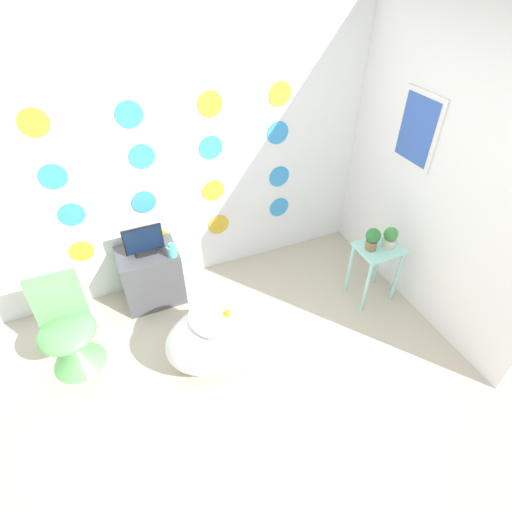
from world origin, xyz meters
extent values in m
plane|color=#BCB29E|center=(0.00, 0.00, 0.00)|extent=(12.00, 12.00, 0.00)
cube|color=white|center=(0.00, 1.80, 1.30)|extent=(4.59, 0.04, 2.60)
cylinder|color=gold|center=(-0.97, 1.78, 0.58)|extent=(0.21, 0.01, 0.21)
cylinder|color=gold|center=(-0.28, 1.78, 0.51)|extent=(0.21, 0.01, 0.21)
cylinder|color=gold|center=(0.31, 1.78, 0.52)|extent=(0.21, 0.01, 0.21)
cylinder|color=#3899E5|center=(0.98, 1.78, 0.55)|extent=(0.21, 0.01, 0.21)
cylinder|color=#3899E5|center=(-0.94, 1.78, 0.97)|extent=(0.21, 0.01, 0.21)
cylinder|color=#3899E5|center=(-0.35, 1.78, 0.94)|extent=(0.21, 0.01, 0.21)
cylinder|color=gold|center=(0.29, 1.78, 0.91)|extent=(0.21, 0.01, 0.21)
cylinder|color=#3899E5|center=(0.97, 1.78, 0.91)|extent=(0.21, 0.01, 0.21)
cylinder|color=#3899E5|center=(-0.98, 1.78, 1.32)|extent=(0.21, 0.01, 0.21)
cylinder|color=#3899E5|center=(-0.29, 1.78, 1.36)|extent=(0.21, 0.01, 0.21)
cylinder|color=#3899E5|center=(0.30, 1.78, 1.33)|extent=(0.21, 0.01, 0.21)
cylinder|color=#3899E5|center=(0.93, 1.78, 1.36)|extent=(0.21, 0.01, 0.21)
cylinder|color=gold|center=(-0.98, 1.78, 1.75)|extent=(0.21, 0.01, 0.21)
cylinder|color=#3899E5|center=(-0.33, 1.78, 1.71)|extent=(0.21, 0.01, 0.21)
cylinder|color=gold|center=(0.32, 1.78, 1.70)|extent=(0.21, 0.01, 0.21)
cylinder|color=gold|center=(0.94, 1.78, 1.70)|extent=(0.21, 0.01, 0.21)
cube|color=white|center=(1.82, 0.89, 1.30)|extent=(0.04, 2.78, 2.60)
cube|color=white|center=(1.79, 0.98, 1.55)|extent=(0.02, 0.44, 0.60)
cube|color=#3359B2|center=(1.78, 0.98, 1.55)|extent=(0.01, 0.36, 0.52)
ellipsoid|color=white|center=(-0.07, 0.63, 0.28)|extent=(0.91, 0.58, 0.56)
cylinder|color=#B2DBEA|center=(-0.07, 0.63, 0.54)|extent=(0.48, 0.48, 0.01)
sphere|color=yellow|center=(-0.03, 0.57, 0.59)|extent=(0.06, 0.06, 0.06)
sphere|color=yellow|center=(-0.03, 0.56, 0.61)|extent=(0.04, 0.04, 0.04)
cone|color=orange|center=(-0.03, 0.54, 0.61)|extent=(0.02, 0.02, 0.02)
cone|color=#66C166|center=(-1.18, 1.05, 0.10)|extent=(0.42, 0.42, 0.21)
ellipsoid|color=#66C166|center=(-1.18, 1.05, 0.38)|extent=(0.44, 0.44, 0.15)
cube|color=#66C166|center=(-1.18, 1.22, 0.60)|extent=(0.38, 0.10, 0.44)
cube|color=#4C4C51|center=(-0.44, 1.56, 0.28)|extent=(0.53, 0.39, 0.57)
cube|color=white|center=(-0.44, 1.37, 0.39)|extent=(0.45, 0.01, 0.16)
cube|color=black|center=(-0.44, 1.56, 0.58)|extent=(0.18, 0.12, 0.02)
cube|color=black|center=(-0.44, 1.56, 0.71)|extent=(0.34, 0.01, 0.26)
cube|color=#0F1E38|center=(-0.44, 1.55, 0.71)|extent=(0.32, 0.01, 0.24)
cylinder|color=#51B2AD|center=(-0.23, 1.42, 0.62)|extent=(0.09, 0.09, 0.10)
cylinder|color=#51B2AD|center=(-0.23, 1.42, 0.68)|extent=(0.05, 0.05, 0.03)
cube|color=#99E0D8|center=(1.49, 0.77, 0.59)|extent=(0.39, 0.32, 0.02)
cylinder|color=#99E0D8|center=(1.32, 0.63, 0.29)|extent=(0.03, 0.03, 0.57)
cylinder|color=#99E0D8|center=(1.65, 0.63, 0.29)|extent=(0.03, 0.03, 0.57)
cylinder|color=#99E0D8|center=(1.32, 0.91, 0.29)|extent=(0.03, 0.03, 0.57)
cylinder|color=#99E0D8|center=(1.65, 0.91, 0.29)|extent=(0.03, 0.03, 0.57)
cylinder|color=#8C6B4C|center=(1.40, 0.78, 0.64)|extent=(0.10, 0.10, 0.09)
sphere|color=#2D7A38|center=(1.40, 0.78, 0.74)|extent=(0.13, 0.13, 0.13)
cylinder|color=beige|center=(1.57, 0.76, 0.63)|extent=(0.13, 0.13, 0.07)
sphere|color=#3D8E42|center=(1.57, 0.76, 0.72)|extent=(0.12, 0.12, 0.12)
camera|label=1|loc=(-0.63, -1.36, 2.81)|focal=28.00mm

